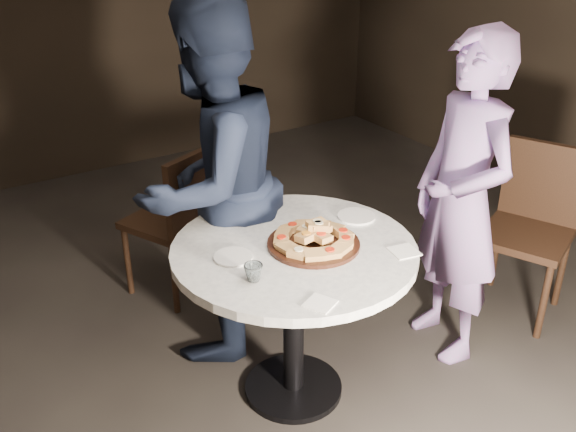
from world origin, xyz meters
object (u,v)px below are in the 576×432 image
Objects in this scene: serving_board at (313,244)px; chair_far at (180,214)px; water_glass at (253,273)px; chair_right at (533,218)px; diner_navy at (211,186)px; focaccia_pile at (314,236)px; table at (294,275)px; diner_teal at (462,201)px.

chair_far is at bearing 97.42° from serving_board.
serving_board is 0.39m from water_glass.
diner_navy is at bearing -134.03° from chair_right.
serving_board is at bearing -114.42° from chair_right.
serving_board is 0.04m from focaccia_pile.
chair_right is at bearing 120.21° from chair_far.
chair_far reaches higher than water_glass.
table is 18.26× the size of water_glass.
chair_far reaches higher than focaccia_pile.
focaccia_pile is 4.72× the size of water_glass.
water_glass is (-0.30, -0.15, 0.19)m from table.
water_glass is at bearing -110.95° from chair_right.
diner_teal is (0.93, -0.12, 0.19)m from table.
table is 0.19m from serving_board.
focaccia_pile is at bearing -114.44° from chair_right.
table is 1.46× the size of chair_right.
table is 1.12m from chair_far.
diner_teal is (0.85, -0.08, -0.01)m from focaccia_pile.
table is 3.48× the size of serving_board.
chair_far is 0.51× the size of diner_navy.
focaccia_pile is (0.00, 0.00, 0.04)m from serving_board.
chair_right reaches higher than serving_board.
diner_teal is at bearing -5.18° from serving_board.
serving_board is 0.66m from diner_navy.
focaccia_pile is 0.20× the size of diner_navy.
focaccia_pile is 0.22× the size of diner_teal.
serving_board is 1.55m from chair_right.
focaccia_pile is at bearing 15.85° from water_glass.
serving_board is 1.11× the size of focaccia_pile.
chair_right is 1.88m from diner_navy.
chair_far is 0.66m from diner_navy.
diner_navy is at bearing 101.38° from table.
table is 0.77× the size of diner_navy.
diner_teal is at bearing -7.46° from table.
diner_teal is (1.00, -1.24, 0.31)m from chair_far.
chair_right is 0.57× the size of diner_teal.
focaccia_pile is 1.55m from chair_right.
table is at bearing 79.48° from diner_navy.
water_glass is 0.75m from diner_navy.
diner_teal reaches higher than focaccia_pile.
water_glass is 0.08× the size of chair_right.
water_glass is at bearing -77.74° from diner_teal.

